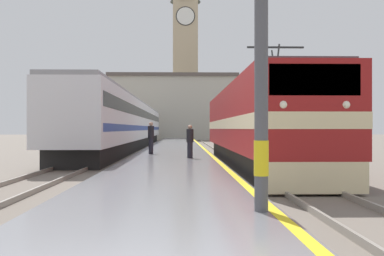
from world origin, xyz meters
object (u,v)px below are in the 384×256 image
clock_tower (185,54)px  second_waiting_passenger (151,137)px  locomotive_train (254,125)px  passenger_train (130,124)px  person_on_platform (190,141)px

clock_tower → second_waiting_passenger: bearing=-92.5°
locomotive_train → passenger_train: bearing=112.0°
second_waiting_passenger → clock_tower: clock_tower is taller
passenger_train → clock_tower: clock_tower is taller
clock_tower → locomotive_train: bearing=-87.4°
locomotive_train → clock_tower: size_ratio=0.68×
locomotive_train → person_on_platform: locomotive_train is taller
passenger_train → second_waiting_passenger: size_ratio=25.39×
person_on_platform → second_waiting_passenger: second_waiting_passenger is taller
locomotive_train → passenger_train: (-7.96, 19.71, 0.29)m
second_waiting_passenger → clock_tower: size_ratio=0.06×
locomotive_train → person_on_platform: (-2.95, 0.74, -0.73)m
person_on_platform → second_waiting_passenger: bearing=120.2°
locomotive_train → second_waiting_passenger: (-5.05, 4.35, -0.61)m
passenger_train → second_waiting_passenger: passenger_train is taller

